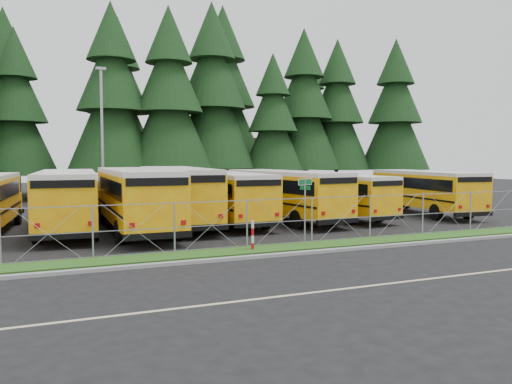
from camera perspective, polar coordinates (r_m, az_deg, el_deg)
ground at (r=23.11m, az=7.36°, el=-5.24°), size 120.00×120.00×0.00m
curb at (r=20.51m, az=11.70°, el=-6.31°), size 50.00×0.25×0.12m
grass_verge at (r=21.67m, az=9.61°, el=-5.81°), size 50.00×1.40×0.06m
road_lane_line at (r=16.78m, az=21.24°, el=-8.99°), size 50.00×0.12×0.01m
chainlink_fence at (r=22.12m, az=8.67°, el=-3.06°), size 44.00×0.10×2.00m
brick_building at (r=62.26m, az=-6.26°, el=3.33°), size 22.00×10.00×6.00m
bus_1 at (r=26.44m, az=-20.74°, el=-1.02°), size 3.35×11.63×3.01m
bus_2 at (r=25.41m, az=-13.63°, el=-0.94°), size 2.88×11.92×3.12m
bus_3 at (r=27.38m, az=-9.16°, el=-0.52°), size 3.48×12.10×3.14m
bus_4 at (r=28.06m, az=-3.57°, el=-0.66°), size 2.60×10.88×2.85m
bus_5 at (r=28.91m, az=2.95°, el=-0.45°), size 4.10×11.37×2.92m
bus_6 at (r=30.63m, az=8.65°, el=-0.49°), size 3.70×10.36×2.66m
bus_east at (r=34.16m, az=18.39°, el=-0.05°), size 3.70×10.95×2.81m
street_sign at (r=20.75m, az=5.63°, el=-0.62°), size 0.79×0.52×2.81m
striped_bollard at (r=19.83m, az=-0.39°, el=-5.00°), size 0.11×0.11×1.20m
light_standard at (r=37.99m, az=-17.18°, el=6.54°), size 0.70×0.35×10.14m
conifer_2 at (r=47.56m, az=-25.74°, el=8.04°), size 6.67×6.67×14.76m
conifer_3 at (r=44.66m, az=-16.12°, el=9.90°), size 7.61×7.61×16.83m
conifer_4 at (r=44.63m, az=-9.88°, el=9.97°), size 7.59×7.59×16.78m
conifer_5 at (r=47.77m, az=-5.03°, el=10.45°), size 8.21×8.21×18.16m
conifer_6 at (r=48.27m, az=1.94°, el=7.70°), size 6.16×6.16×13.63m
conifer_7 at (r=51.91m, az=5.46°, el=9.17°), size 7.59×7.59×16.78m
conifer_8 at (r=54.38m, az=9.22°, el=8.58°), size 7.32×7.32×16.19m
conifer_9 at (r=55.81m, az=15.59°, el=8.40°), size 7.34×7.34×16.24m
conifer_10 at (r=53.78m, az=-26.69°, el=9.17°), size 8.08×8.08×17.87m
conifer_11 at (r=54.41m, az=-15.39°, el=9.55°), size 8.22×8.22×18.19m
conifer_12 at (r=57.02m, az=-3.79°, el=10.62°), size 9.30×9.30×20.57m
conifer_13 at (r=59.21m, az=5.85°, el=8.39°), size 7.46×7.46×16.50m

